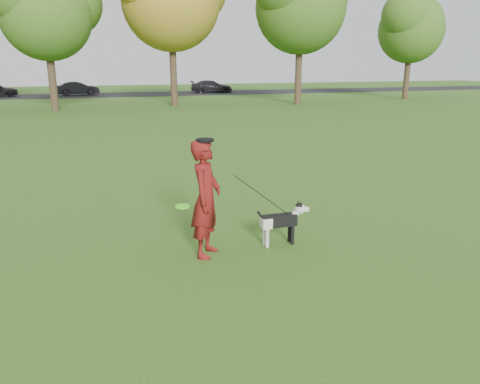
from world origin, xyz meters
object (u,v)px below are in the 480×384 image
object	(u,v)px
man	(206,199)
dog	(283,219)
car_right	(211,87)
car_mid	(78,89)

from	to	relation	value
man	dog	bearing A→B (deg)	-57.73
man	car_right	distance (m)	41.88
man	car_mid	distance (m)	40.58
dog	man	bearing A→B (deg)	-178.20
man	car_right	xyz separation A→B (m)	(10.61, 40.51, -0.32)
man	car_right	world-z (taller)	man
car_mid	car_right	xyz separation A→B (m)	(12.98, 0.00, -0.01)
dog	car_right	size ratio (longest dim) A/B	0.23
man	dog	world-z (taller)	man
man	car_mid	xyz separation A→B (m)	(-2.37, 40.51, -0.30)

